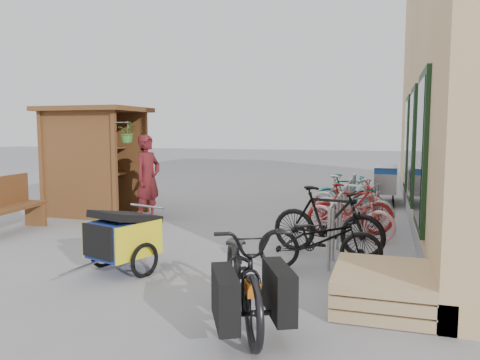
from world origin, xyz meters
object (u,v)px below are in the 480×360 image
(kiosk, at_px, (91,146))
(bike_6, at_px, (348,198))
(shopping_carts, at_px, (385,181))
(bike_7, at_px, (347,193))
(bike_1, at_px, (328,221))
(bike_3, at_px, (351,209))
(bench, at_px, (6,204))
(person_kiosk, at_px, (148,178))
(cargo_bike, at_px, (244,272))
(bike_0, at_px, (320,239))
(bike_5, at_px, (347,200))
(bike_4, at_px, (354,204))
(bike_2, at_px, (349,214))
(child_trailer, at_px, (123,236))
(pallet_stack, at_px, (382,288))

(kiosk, distance_m, bike_6, 5.81)
(kiosk, height_order, shopping_carts, kiosk)
(bike_6, xyz_separation_m, bike_7, (-0.06, 0.55, 0.03))
(bike_1, relative_size, bike_3, 1.11)
(bike_3, distance_m, bike_7, 2.38)
(shopping_carts, xyz_separation_m, bike_3, (-0.59, -4.11, -0.12))
(bench, relative_size, person_kiosk, 0.94)
(cargo_bike, relative_size, bike_6, 1.31)
(kiosk, height_order, bike_0, kiosk)
(shopping_carts, relative_size, bike_5, 1.15)
(shopping_carts, height_order, bike_6, shopping_carts)
(shopping_carts, height_order, cargo_bike, cargo_bike)
(person_kiosk, relative_size, bike_7, 1.21)
(bike_4, bearing_deg, bike_6, 19.94)
(bike_2, bearing_deg, child_trailer, 152.75)
(bike_4, xyz_separation_m, bike_7, (-0.24, 1.50, 0.02))
(shopping_carts, height_order, bike_7, shopping_carts)
(bike_1, bearing_deg, bike_0, -169.94)
(cargo_bike, relative_size, person_kiosk, 1.14)
(bike_0, xyz_separation_m, bike_4, (0.23, 3.27, -0.01))
(bike_2, xyz_separation_m, bike_6, (-0.18, 2.15, -0.02))
(cargo_bike, xyz_separation_m, person_kiosk, (-3.39, 4.34, 0.39))
(bike_4, bearing_deg, cargo_bike, -178.18)
(bike_6, bearing_deg, bike_1, -172.12)
(bike_2, bearing_deg, pallet_stack, -153.03)
(pallet_stack, xyz_separation_m, bench, (-6.68, 1.78, 0.32))
(kiosk, xyz_separation_m, child_trailer, (2.95, -3.57, -1.07))
(child_trailer, distance_m, person_kiosk, 3.51)
(bike_4, bearing_deg, bike_2, -170.22)
(bike_0, relative_size, bike_7, 1.11)
(pallet_stack, xyz_separation_m, bike_0, (-0.82, 1.10, 0.22))
(pallet_stack, height_order, child_trailer, child_trailer)
(kiosk, bearing_deg, child_trailer, -50.43)
(pallet_stack, bearing_deg, person_kiosk, 143.15)
(bike_4, bearing_deg, pallet_stack, -162.78)
(bike_1, height_order, bike_5, bike_1)
(person_kiosk, distance_m, bike_4, 4.21)
(bike_4, bearing_deg, bike_1, -175.86)
(bench, relative_size, bike_6, 1.08)
(bike_6, bearing_deg, bike_2, -166.44)
(bike_4, bearing_deg, bench, 122.51)
(bench, relative_size, bike_5, 1.03)
(pallet_stack, relative_size, bike_5, 0.73)
(kiosk, bearing_deg, bike_7, 20.07)
(bike_0, height_order, bike_1, bike_1)
(bike_5, bearing_deg, pallet_stack, -153.58)
(bike_6, bearing_deg, shopping_carts, -9.56)
(bike_5, relative_size, bike_6, 1.05)
(bike_1, bearing_deg, cargo_bike, -179.52)
(bench, xyz_separation_m, person_kiosk, (2.00, 1.73, 0.37))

